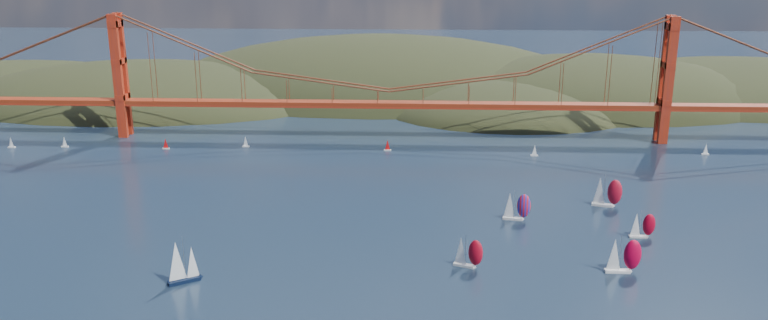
{
  "coord_description": "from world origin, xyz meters",
  "views": [
    {
      "loc": [
        12.0,
        -144.57,
        86.24
      ],
      "look_at": [
        1.68,
        90.0,
        16.59
      ],
      "focal_mm": 35.0,
      "sensor_mm": 36.0,
      "label": 1
    }
  ],
  "objects_px": {
    "racer_0": "(468,252)",
    "racer_3": "(607,192)",
    "racer_2": "(642,225)",
    "racer_1": "(623,255)",
    "racer_rwb": "(516,206)",
    "sloop_navy": "(181,262)"
  },
  "relations": [
    {
      "from": "racer_0",
      "to": "racer_3",
      "type": "relative_size",
      "value": 0.86
    },
    {
      "from": "racer_2",
      "to": "racer_1",
      "type": "bearing_deg",
      "value": -116.82
    },
    {
      "from": "racer_2",
      "to": "racer_3",
      "type": "xyz_separation_m",
      "value": [
        -4.07,
        27.21,
        1.11
      ]
    },
    {
      "from": "racer_0",
      "to": "racer_rwb",
      "type": "relative_size",
      "value": 0.94
    },
    {
      "from": "sloop_navy",
      "to": "racer_rwb",
      "type": "bearing_deg",
      "value": -4.62
    },
    {
      "from": "sloop_navy",
      "to": "racer_0",
      "type": "relative_size",
      "value": 1.39
    },
    {
      "from": "sloop_navy",
      "to": "racer_2",
      "type": "distance_m",
      "value": 133.36
    },
    {
      "from": "sloop_navy",
      "to": "racer_2",
      "type": "xyz_separation_m",
      "value": [
        128.33,
        36.25,
        -1.68
      ]
    },
    {
      "from": "racer_2",
      "to": "racer_rwb",
      "type": "height_order",
      "value": "racer_rwb"
    },
    {
      "from": "racer_1",
      "to": "racer_2",
      "type": "relative_size",
      "value": 1.25
    },
    {
      "from": "sloop_navy",
      "to": "racer_1",
      "type": "distance_m",
      "value": 116.61
    },
    {
      "from": "racer_0",
      "to": "racer_3",
      "type": "bearing_deg",
      "value": 67.57
    },
    {
      "from": "sloop_navy",
      "to": "racer_1",
      "type": "bearing_deg",
      "value": -27.24
    },
    {
      "from": "sloop_navy",
      "to": "racer_3",
      "type": "relative_size",
      "value": 1.19
    },
    {
      "from": "sloop_navy",
      "to": "racer_1",
      "type": "relative_size",
      "value": 1.21
    },
    {
      "from": "sloop_navy",
      "to": "racer_3",
      "type": "bearing_deg",
      "value": -5.72
    },
    {
      "from": "racer_0",
      "to": "racer_1",
      "type": "distance_m",
      "value": 41.24
    },
    {
      "from": "racer_1",
      "to": "racer_0",
      "type": "bearing_deg",
      "value": 177.8
    },
    {
      "from": "racer_rwb",
      "to": "racer_2",
      "type": "bearing_deg",
      "value": -11.95
    },
    {
      "from": "racer_0",
      "to": "racer_3",
      "type": "xyz_separation_m",
      "value": [
        49.39,
        50.5,
        0.73
      ]
    },
    {
      "from": "racer_1",
      "to": "racer_rwb",
      "type": "relative_size",
      "value": 1.08
    },
    {
      "from": "racer_2",
      "to": "racer_rwb",
      "type": "distance_m",
      "value": 38.18
    }
  ]
}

